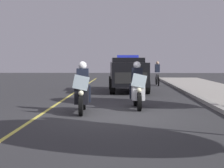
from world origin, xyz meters
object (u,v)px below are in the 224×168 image
at_px(police_suv, 128,73).
at_px(cyclist_background, 157,73).
at_px(police_motorcycle_lead_left, 82,92).
at_px(police_motorcycle_lead_right, 137,89).

bearing_deg(police_suv, cyclist_background, 157.42).
bearing_deg(police_motorcycle_lead_left, police_suv, 169.11).
height_order(police_motorcycle_lead_right, cyclist_background, police_motorcycle_lead_right).
bearing_deg(cyclist_background, police_motorcycle_lead_left, -15.46).
height_order(police_motorcycle_lead_right, police_suv, police_suv).
height_order(police_motorcycle_lead_left, police_suv, police_suv).
xyz_separation_m(police_motorcycle_lead_right, police_suv, (-7.22, -0.27, 0.37)).
relative_size(police_motorcycle_lead_left, police_motorcycle_lead_right, 1.00).
bearing_deg(police_suv, police_motorcycle_lead_left, -10.89).
height_order(police_motorcycle_lead_left, police_motorcycle_lead_right, same).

